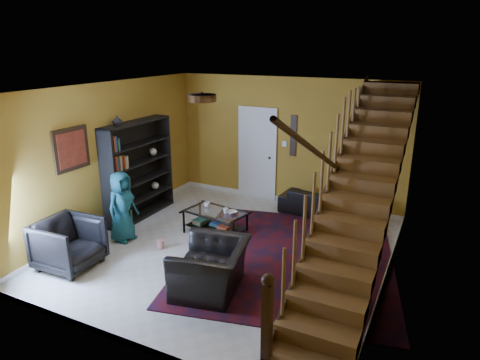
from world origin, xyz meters
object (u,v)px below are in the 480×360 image
Objects in this scene: armchair_right at (211,268)px; coffee_table at (216,220)px; bookshelf at (139,172)px; sofa at (325,203)px; armchair_left at (69,244)px.

armchair_right is 0.92× the size of coffee_table.
bookshelf reaches higher than sofa.
sofa is 5.02m from armchair_left.
bookshelf is 2.34m from armchair_left.
sofa is at bearing -40.76° from armchair_left.
armchair_left is 2.65m from coffee_table.
armchair_left reaches higher than sofa.
sofa is at bearing 46.59° from coffee_table.
bookshelf is 3.91m from sofa.
coffee_table is at bearing -1.22° from bookshelf.
sofa is at bearing 156.99° from armchair_right.
armchair_right reaches higher than coffee_table.
bookshelf is at bearing 31.45° from sofa.
coffee_table is at bearing 51.81° from sofa.
bookshelf reaches higher than coffee_table.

